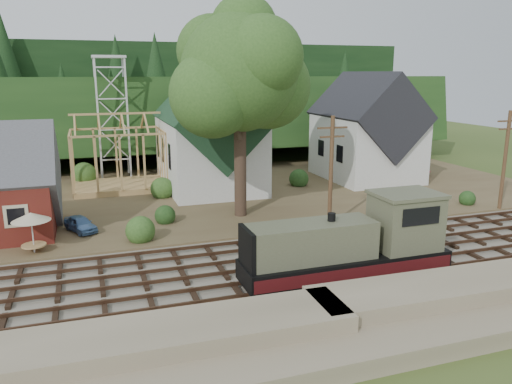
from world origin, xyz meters
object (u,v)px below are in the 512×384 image
object	(u,v)px
patio_set	(31,219)
car_blue	(80,224)
car_red	(409,170)
locomotive	(354,245)

from	to	relation	value
patio_set	car_blue	bearing A→B (deg)	52.33
car_blue	patio_set	xyz separation A→B (m)	(-2.63, -3.40, 1.57)
car_red	patio_set	bearing A→B (deg)	113.54
car_blue	car_red	world-z (taller)	car_red
patio_set	locomotive	bearing A→B (deg)	-29.64
car_red	locomotive	bearing A→B (deg)	143.16
locomotive	car_red	xyz separation A→B (m)	(18.77, 21.53, -1.06)
locomotive	patio_set	bearing A→B (deg)	150.36
locomotive	patio_set	distance (m)	18.72
car_blue	car_red	bearing A→B (deg)	-10.04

